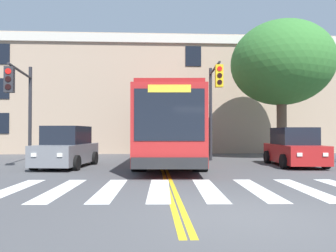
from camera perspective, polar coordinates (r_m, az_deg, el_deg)
The scene contains 11 objects.
ground_plane at distance 6.21m, azimuth 14.48°, elevation -14.96°, with size 120.00×120.00×0.00m, color #4C4C4F.
crosswalk at distance 8.68m, azimuth 2.76°, elevation -10.96°, with size 9.59×3.85×0.01m.
lane_line_yellow_inner at distance 22.57m, azimuth -1.84°, elevation -4.89°, with size 0.12×36.00×0.01m, color gold.
lane_line_yellow_outer at distance 22.57m, azimuth -1.43°, elevation -4.89°, with size 0.12×36.00×0.01m, color gold.
city_bus at distance 16.32m, azimuth 0.29°, elevation -0.20°, with size 3.32×12.60×3.23m.
car_grey_near_lane at distance 14.72m, azimuth -17.20°, elevation -3.72°, with size 2.25×4.10×1.76m.
car_red_far_lane at distance 15.62m, azimuth 21.09°, elevation -3.63°, with size 2.12×4.00×1.70m.
traffic_light_far_corner at distance 15.73m, azimuth -24.14°, elevation 4.75°, with size 0.63×3.47×4.66m.
traffic_light_overhead at distance 16.42m, azimuth 8.04°, elevation 5.40°, with size 0.38×3.04×4.92m.
street_tree_curbside_large at distance 19.91m, azimuth 19.13°, elevation 10.22°, with size 6.12×6.47×7.78m.
building_facade at distance 27.53m, azimuth 3.21°, elevation 4.57°, with size 32.80×9.23×8.43m.
Camera 1 is at (-1.80, -5.75, 1.49)m, focal length 35.00 mm.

